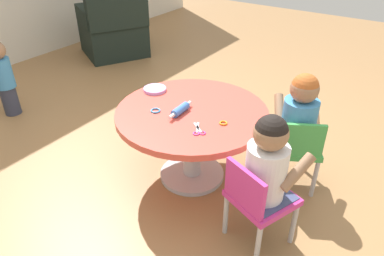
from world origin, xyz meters
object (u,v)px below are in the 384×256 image
Objects in this scene: rolling_pin at (180,110)px; craft_scissors at (199,131)px; seated_child_left at (268,161)px; armchair_dark at (114,31)px; child_chair_left at (257,199)px; toddler_standing at (3,76)px; child_chair_right at (295,147)px; craft_table at (192,126)px; seated_child_right at (300,113)px.

rolling_pin is 1.72× the size of craft_scissors.
seated_child_left is 3.25m from armchair_dark.
rolling_pin is at bearing 72.29° from child_chair_left.
child_chair_right is at bearing -79.12° from toddler_standing.
armchair_dark is at bearing 54.33° from rolling_pin.
toddler_standing reaches higher than craft_table.
child_chair_right is at bearing -64.17° from craft_table.
child_chair_left is 2.32× the size of rolling_pin.
craft_table is 0.27m from craft_scissors.
toddler_standing is (-0.47, 2.44, 0.05)m from child_chair_right.
armchair_dark is 2.61m from rolling_pin.
seated_child_right reaches higher than child_chair_left.
armchair_dark is at bearing 67.12° from child_chair_right.
rolling_pin is at bearing 75.68° from seated_child_left.
toddler_standing is at bearing 88.69° from seated_child_left.
seated_child_left reaches higher than toddler_standing.
child_chair_left is at bearing -107.71° from rolling_pin.
craft_scissors is (-0.47, 0.43, 0.22)m from child_chair_right.
toddler_standing is (-1.63, -0.31, 0.05)m from armchair_dark.
toddler_standing is at bearing 101.76° from seated_child_right.
seated_child_right reaches higher than craft_table.
child_chair_left is at bearing -102.25° from craft_scissors.
craft_scissors is (-0.18, -0.17, 0.12)m from craft_table.
child_chair_right is at bearing 2.25° from seated_child_left.
child_chair_right is at bearing -112.88° from armchair_dark.
craft_table is at bearing 119.29° from seated_child_right.
seated_child_left is (-0.24, -0.61, 0.13)m from craft_table.
rolling_pin is 0.24m from craft_scissors.
rolling_pin is at bearing 119.55° from child_chair_right.
craft_table is 0.67m from child_chair_left.
seated_child_right reaches higher than rolling_pin.
seated_child_right is 2.48m from toddler_standing.
toddler_standing is 1.82m from rolling_pin.
seated_child_left is at bearing -97.23° from craft_scissors.
craft_scissors is at bearing -137.01° from craft_table.
seated_child_left is 0.45m from craft_scissors.
seated_child_left reaches higher than child_chair_right.
craft_scissors is (0.00, -2.01, 0.16)m from toddler_standing.
craft_scissors is (0.06, 0.45, -0.01)m from seated_child_left.
craft_table is 1.85m from toddler_standing.
craft_table is at bearing -123.90° from armchair_dark.
craft_table is at bearing 68.86° from seated_child_left.
toddler_standing reaches higher than child_chair_left.
toddler_standing reaches higher than child_chair_right.
child_chair_left is 3.99× the size of craft_scissors.
rolling_pin is at bearing -86.51° from toddler_standing.
armchair_dark reaches higher than craft_table.
seated_child_left is 0.57m from child_chair_right.
child_chair_left is 0.56m from child_chair_right.
child_chair_right is 0.23m from seated_child_right.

